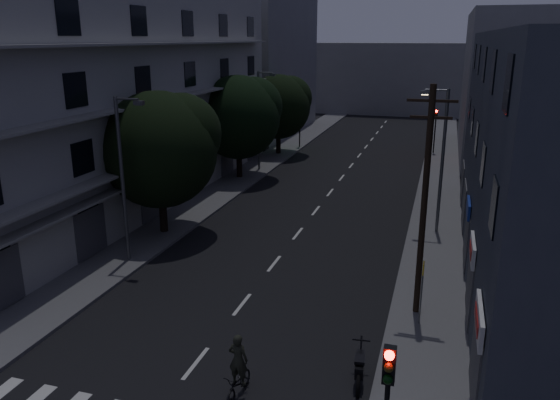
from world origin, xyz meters
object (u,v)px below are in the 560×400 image
Objects in this scene: utility_pole at (425,199)px; bus_stop_sign at (422,282)px; motorcycle at (359,368)px; cyclist at (239,376)px; traffic_signal_near at (387,393)px.

utility_pole is 3.56× the size of bus_stop_sign.
bus_stop_sign is (0.18, -0.97, -2.98)m from utility_pole.
utility_pole is 4.38× the size of motorcycle.
motorcycle is 3.91m from cyclist.
bus_stop_sign reaches higher than cyclist.
utility_pole is at bearing 88.60° from traffic_signal_near.
motorcycle is at bearing -111.54° from bus_stop_sign.
bus_stop_sign is 1.17× the size of cyclist.
cyclist is (-4.95, -6.98, -4.14)m from utility_pole.
traffic_signal_near is 8.96m from bus_stop_sign.
cyclist is at bearing -125.31° from utility_pole.
traffic_signal_near reaches higher than cyclist.
cyclist is (-3.46, -1.80, 0.21)m from motorcycle.
traffic_signal_near reaches higher than motorcycle.
bus_stop_sign reaches higher than motorcycle.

